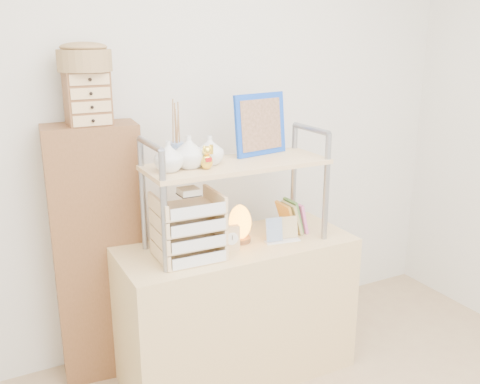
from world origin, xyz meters
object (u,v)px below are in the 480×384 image
(desk, at_px, (237,310))
(salt_lamp, at_px, (240,223))
(cabinet, at_px, (99,254))
(letter_tray, at_px, (189,231))

(desk, height_order, salt_lamp, salt_lamp)
(salt_lamp, bearing_deg, cabinet, 150.89)
(desk, xyz_separation_m, salt_lamp, (0.02, 0.02, 0.47))
(desk, relative_size, letter_tray, 3.48)
(letter_tray, relative_size, salt_lamp, 1.76)
(cabinet, relative_size, letter_tray, 3.91)
(desk, relative_size, salt_lamp, 6.12)
(letter_tray, xyz_separation_m, salt_lamp, (0.30, 0.08, -0.04))
(letter_tray, distance_m, salt_lamp, 0.32)
(cabinet, xyz_separation_m, letter_tray, (0.33, -0.43, 0.21))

